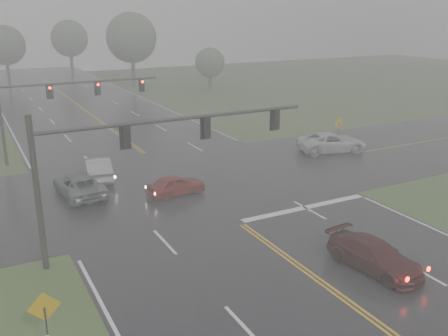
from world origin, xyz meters
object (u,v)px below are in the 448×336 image
sedan_red (176,195)px  car_grey (80,196)px  sedan_silver (98,179)px  pickup_white (331,152)px  signal_gantry_near (131,150)px  sedan_maroon (373,269)px  signal_gantry_far (53,100)px

sedan_red → car_grey: bearing=59.9°
sedan_silver → pickup_white: bearing=-178.1°
sedan_red → pickup_white: pickup_white is taller
car_grey → pickup_white: pickup_white is taller
sedan_silver → signal_gantry_near: size_ratio=0.34×
pickup_white → signal_gantry_near: (-19.75, -9.27, 4.97)m
pickup_white → car_grey: bearing=107.6°
sedan_maroon → sedan_red: size_ratio=1.25×
car_grey → sedan_red: bearing=150.2°
sedan_red → signal_gantry_near: signal_gantry_near is taller
car_grey → signal_gantry_near: bearing=91.7°
sedan_red → signal_gantry_far: signal_gantry_far is taller
car_grey → signal_gantry_far: signal_gantry_far is taller
sedan_maroon → pickup_white: (11.03, 16.30, 0.00)m
pickup_white → signal_gantry_far: size_ratio=0.46×
sedan_maroon → signal_gantry_far: 26.73m
car_grey → signal_gantry_far: bearing=-96.4°
signal_gantry_near → car_grey: bearing=95.7°
car_grey → signal_gantry_near: (0.86, -8.59, 4.97)m
pickup_white → signal_gantry_near: bearing=130.9°
sedan_maroon → pickup_white: bearing=48.4°
sedan_red → signal_gantry_far: (-5.06, 11.67, 4.67)m
sedan_silver → car_grey: 3.26m
pickup_white → sedan_maroon: bearing=161.6°
sedan_red → sedan_silver: 6.41m
sedan_maroon → car_grey: size_ratio=0.91×
sedan_red → pickup_white: bearing=-82.0°
signal_gantry_near → pickup_white: bearing=25.2°
car_grey → sedan_silver: bearing=-128.5°
sedan_maroon → signal_gantry_near: bearing=133.7°
sedan_silver → car_grey: bearing=63.5°
sedan_silver → car_grey: sedan_silver is taller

